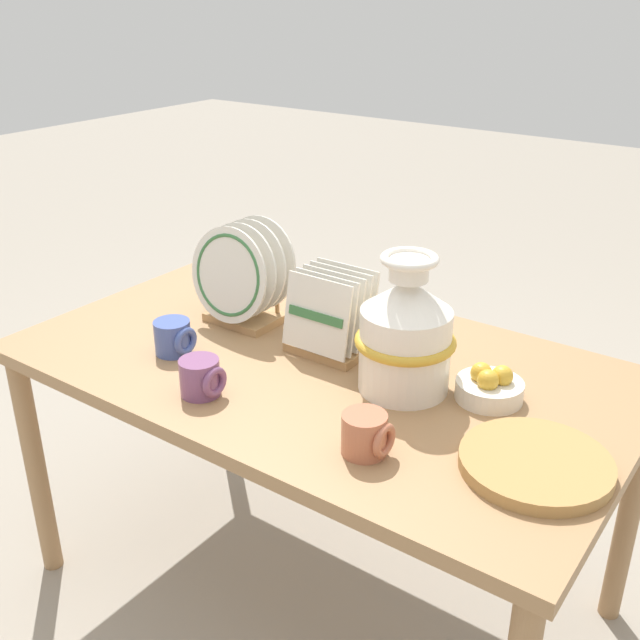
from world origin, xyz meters
name	(u,v)px	position (x,y,z in m)	size (l,w,h in m)	color
ground_plane	(320,587)	(0.00, 0.00, 0.00)	(14.00, 14.00, 0.00)	gray
display_table	(320,387)	(0.00, 0.00, 0.66)	(1.51, 0.88, 0.74)	#9E754C
ceramic_vase	(407,332)	(0.24, 0.00, 0.88)	(0.23, 0.23, 0.33)	white
dish_rack_round_plates	(241,280)	(-0.31, 0.06, 0.86)	(0.26, 0.17, 0.28)	tan
dish_rack_square_plates	(330,321)	(-0.01, 0.06, 0.82)	(0.20, 0.16, 0.21)	tan
wicker_charger_stack	(536,464)	(0.60, -0.13, 0.75)	(0.29, 0.29, 0.03)	#AD7F47
mug_terracotta_glaze	(366,435)	(0.31, -0.27, 0.78)	(0.10, 0.09, 0.09)	#B76647
mug_plum_glaze	(201,378)	(-0.12, -0.29, 0.78)	(0.10, 0.09, 0.09)	#7A4770
mug_cobalt_glaze	(174,337)	(-0.32, -0.18, 0.78)	(0.10, 0.09, 0.09)	#42569E
fruit_bowl	(489,387)	(0.42, 0.07, 0.77)	(0.15, 0.15, 0.08)	silver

